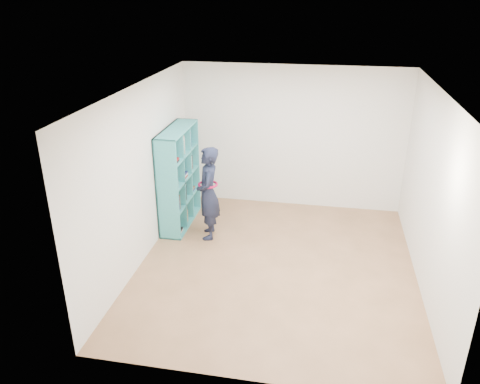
# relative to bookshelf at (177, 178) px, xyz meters

# --- Properties ---
(floor) EXTENTS (4.50, 4.50, 0.00)m
(floor) POSITION_rel_bookshelf_xyz_m (1.83, -1.10, -0.84)
(floor) COLOR brown
(floor) RESTS_ON ground
(ceiling) EXTENTS (4.50, 4.50, 0.00)m
(ceiling) POSITION_rel_bookshelf_xyz_m (1.83, -1.10, 1.76)
(ceiling) COLOR white
(ceiling) RESTS_ON wall_back
(wall_left) EXTENTS (0.02, 4.50, 2.60)m
(wall_left) POSITION_rel_bookshelf_xyz_m (-0.17, -1.10, 0.46)
(wall_left) COLOR white
(wall_left) RESTS_ON floor
(wall_right) EXTENTS (0.02, 4.50, 2.60)m
(wall_right) POSITION_rel_bookshelf_xyz_m (3.83, -1.10, 0.46)
(wall_right) COLOR white
(wall_right) RESTS_ON floor
(wall_back) EXTENTS (4.00, 0.02, 2.60)m
(wall_back) POSITION_rel_bookshelf_xyz_m (1.83, 1.15, 0.46)
(wall_back) COLOR white
(wall_back) RESTS_ON floor
(wall_front) EXTENTS (4.00, 0.02, 2.60)m
(wall_front) POSITION_rel_bookshelf_xyz_m (1.83, -3.35, 0.46)
(wall_front) COLOR white
(wall_front) RESTS_ON floor
(bookshelf) EXTENTS (0.37, 1.28, 1.70)m
(bookshelf) POSITION_rel_bookshelf_xyz_m (0.00, 0.00, 0.00)
(bookshelf) COLOR teal
(bookshelf) RESTS_ON floor
(person) EXTENTS (0.48, 0.63, 1.54)m
(person) POSITION_rel_bookshelf_xyz_m (0.63, -0.38, -0.07)
(person) COLOR black
(person) RESTS_ON floor
(smartphone) EXTENTS (0.04, 0.10, 0.13)m
(smartphone) POSITION_rel_bookshelf_xyz_m (0.48, -0.33, 0.03)
(smartphone) COLOR silver
(smartphone) RESTS_ON person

